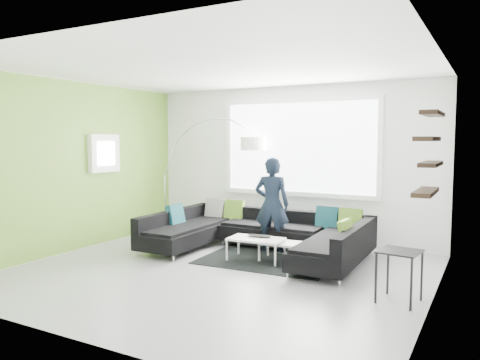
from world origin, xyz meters
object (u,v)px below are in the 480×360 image
Objects in this scene: coffee_table at (269,250)px; laptop at (258,237)px; sectional_sofa at (256,236)px; arc_lamp at (165,176)px; person at (272,204)px; side_table at (399,276)px.

laptop is at bearing -169.12° from coffee_table.
arc_lamp is at bearing 160.38° from sectional_sofa.
sectional_sofa is at bearing 60.98° from person.
sectional_sofa is 2.64m from side_table.
side_table is 2.40m from laptop.
person is (-0.24, 0.59, 0.60)m from coffee_table.
arc_lamp is (-2.46, 0.84, 0.81)m from sectional_sofa.
arc_lamp is 5.30m from side_table.
arc_lamp is at bearing 157.83° from side_table.
arc_lamp reaches higher than sectional_sofa.
laptop is at bearing 158.29° from side_table.
side_table is at bearing -28.66° from coffee_table.
coffee_table is (0.33, -0.20, -0.14)m from sectional_sofa.
coffee_table is at bearing 155.61° from side_table.
side_table is 1.52× the size of laptop.
person is at bearing 107.47° from coffee_table.
coffee_table is 0.88m from person.
sectional_sofa is 3.18× the size of coffee_table.
sectional_sofa is 0.61m from person.
side_table is (2.39, -1.13, -0.02)m from sectional_sofa.
laptop is (0.07, -0.64, -0.41)m from person.
side_table is (4.84, -1.97, -0.83)m from arc_lamp.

